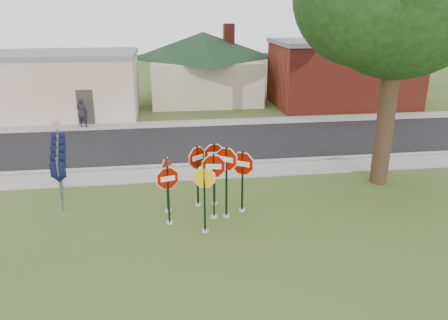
{
  "coord_description": "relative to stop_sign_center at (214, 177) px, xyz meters",
  "views": [
    {
      "loc": [
        -1.28,
        -12.38,
        6.85
      ],
      "look_at": [
        0.77,
        2.0,
        1.81
      ],
      "focal_mm": 35.0,
      "sensor_mm": 36.0,
      "label": 1
    }
  ],
  "objects": [
    {
      "name": "sidewalk_near",
      "position": [
        -0.31,
        4.32,
        -1.49
      ],
      "size": [
        60.0,
        1.6,
        0.06
      ],
      "primitive_type": "cube",
      "color": "gray",
      "rests_on": "ground"
    },
    {
      "name": "bg_tree_right",
      "position": [
        21.69,
        24.82,
        4.06
      ],
      "size": [
        5.6,
        5.6,
        8.4
      ],
      "color": "#2E2114",
      "rests_on": "ground"
    },
    {
      "name": "building_stucco",
      "position": [
        -9.3,
        16.82,
        0.63
      ],
      "size": [
        12.2,
        6.2,
        4.2
      ],
      "color": "beige",
      "rests_on": "ground"
    },
    {
      "name": "curb",
      "position": [
        -0.31,
        5.32,
        -1.45
      ],
      "size": [
        60.0,
        0.2,
        0.14
      ],
      "primitive_type": "cube",
      "color": "gray",
      "rests_on": "ground"
    },
    {
      "name": "stop_sign_center",
      "position": [
        0.0,
        0.0,
        0.0
      ],
      "size": [
        1.1,
        0.24,
        2.45
      ],
      "color": "#9E9B94",
      "rests_on": "ground"
    },
    {
      "name": "stop_sign_far_right",
      "position": [
        1.05,
        0.37,
        -0.05
      ],
      "size": [
        0.96,
        0.65,
        2.38
      ],
      "color": "#9E9B94",
      "rests_on": "ground"
    },
    {
      "name": "route_sign_row",
      "position": [
        -5.71,
        3.32,
        -0.29
      ],
      "size": [
        1.43,
        4.63,
        2.0
      ],
      "color": "#59595E",
      "rests_on": "ground"
    },
    {
      "name": "stop_sign_left",
      "position": [
        -1.54,
        -0.23,
        -0.22
      ],
      "size": [
        1.01,
        0.31,
        2.16
      ],
      "color": "#9E9B94",
      "rests_on": "ground"
    },
    {
      "name": "ground",
      "position": [
        -0.31,
        -1.18,
        -1.52
      ],
      "size": [
        120.0,
        120.0,
        0.0
      ],
      "primitive_type": "plane",
      "color": "#3E551F",
      "rests_on": "ground"
    },
    {
      "name": "pedestrian",
      "position": [
        -6.4,
        13.12,
        -0.57
      ],
      "size": [
        0.73,
        0.57,
        1.77
      ],
      "primitive_type": "imported",
      "rotation": [
        0.0,
        0.0,
        2.88
      ],
      "color": "black",
      "rests_on": "sidewalk_far"
    },
    {
      "name": "stop_sign_back_right",
      "position": [
        0.15,
        1.07,
        0.01
      ],
      "size": [
        1.03,
        0.24,
        2.48
      ],
      "color": "#9E9B94",
      "rests_on": "ground"
    },
    {
      "name": "road",
      "position": [
        -0.31,
        8.82,
        -1.5
      ],
      "size": [
        60.0,
        7.0,
        0.04
      ],
      "primitive_type": "cube",
      "color": "black",
      "rests_on": "ground"
    },
    {
      "name": "stop_sign_far_left",
      "position": [
        -1.57,
        0.7,
        -0.21
      ],
      "size": [
        0.49,
        1.08,
        2.17
      ],
      "color": "#9E9B94",
      "rests_on": "ground"
    },
    {
      "name": "building_house",
      "position": [
        1.7,
        20.82,
        2.13
      ],
      "size": [
        11.6,
        11.6,
        6.2
      ],
      "color": "#B7A791",
      "rests_on": "ground"
    },
    {
      "name": "building_brick",
      "position": [
        11.69,
        17.32,
        0.89
      ],
      "size": [
        10.2,
        6.2,
        4.75
      ],
      "color": "maroon",
      "rests_on": "ground"
    },
    {
      "name": "sidewalk_far",
      "position": [
        -0.31,
        13.12,
        -1.49
      ],
      "size": [
        60.0,
        1.6,
        0.06
      ],
      "primitive_type": "cube",
      "color": "gray",
      "rests_on": "ground"
    },
    {
      "name": "stop_sign_yellow",
      "position": [
        -0.41,
        -0.97,
        -0.1
      ],
      "size": [
        0.94,
        0.24,
        2.36
      ],
      "color": "#9E9B94",
      "rests_on": "ground"
    },
    {
      "name": "stop_sign_back_left",
      "position": [
        -0.46,
        1.08,
        -0.03
      ],
      "size": [
        0.86,
        0.71,
        2.41
      ],
      "color": "#9E9B94",
      "rests_on": "ground"
    },
    {
      "name": "stop_sign_right",
      "position": [
        0.43,
        0.0,
        0.16
      ],
      "size": [
        0.91,
        0.65,
        2.67
      ],
      "color": "#9E9B94",
      "rests_on": "ground"
    }
  ]
}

